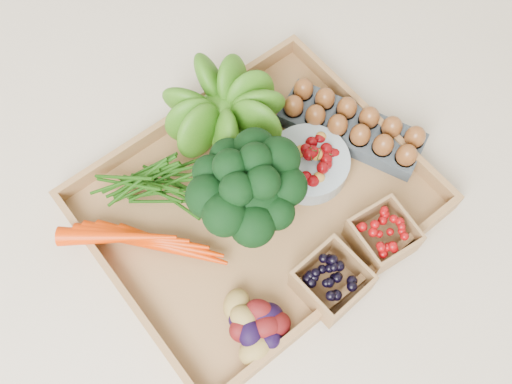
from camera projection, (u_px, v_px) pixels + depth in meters
ground at (256, 206)px, 1.01m from camera, size 4.00×4.00×0.00m
tray at (256, 205)px, 1.01m from camera, size 0.55×0.45×0.01m
carrots at (146, 240)px, 0.94m from camera, size 0.22×0.15×0.05m
lettuce at (223, 108)px, 1.00m from camera, size 0.15×0.15×0.15m
broccoli at (247, 202)px, 0.92m from camera, size 0.18×0.18×0.14m
cherry_bowl at (308, 164)px, 1.01m from camera, size 0.15×0.15×0.04m
egg_carton at (351, 129)px, 1.05m from camera, size 0.19×0.28×0.03m
potatoes at (255, 322)px, 0.88m from camera, size 0.12×0.12×0.07m
punnet_blackberry at (332, 281)px, 0.91m from camera, size 0.10×0.10×0.07m
punnet_raspberry at (383, 236)px, 0.94m from camera, size 0.10×0.10×0.06m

